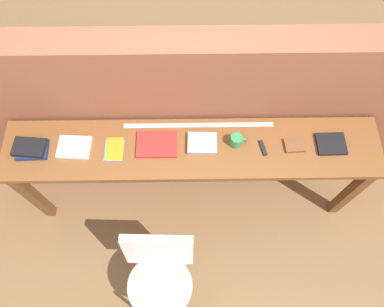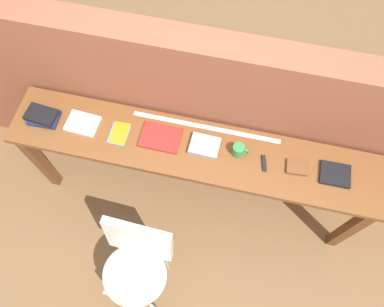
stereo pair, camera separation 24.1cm
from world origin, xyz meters
TOP-DOWN VIEW (x-y plane):
  - ground_plane at (0.00, 0.00)m, footprint 40.00×40.00m
  - brick_wall_back at (0.00, 0.64)m, footprint 6.00×0.20m
  - sideboard at (0.00, 0.30)m, footprint 2.50×0.44m
  - chair_white_moulded at (-0.22, -0.44)m, footprint 0.46×0.47m
  - book_stack_leftmost at (-1.04, 0.29)m, footprint 0.22×0.15m
  - magazine_cycling at (-0.77, 0.31)m, footprint 0.22×0.17m
  - pamphlet_pile_colourful at (-0.51, 0.29)m, footprint 0.13×0.18m
  - book_open_centre at (-0.23, 0.32)m, footprint 0.27×0.19m
  - book_grey_hardcover at (0.07, 0.32)m, footprint 0.20×0.16m
  - mug at (0.29, 0.33)m, footprint 0.11×0.08m
  - multitool_folded at (0.47, 0.29)m, footprint 0.05×0.11m
  - leather_journal_brown at (0.67, 0.31)m, footprint 0.14×0.11m
  - book_repair_rightmost at (0.91, 0.31)m, footprint 0.19×0.16m
  - ruler_metal_back_edge at (0.05, 0.47)m, footprint 1.01×0.03m

SIDE VIEW (x-z plane):
  - ground_plane at x=0.00m, z-range 0.00..0.00m
  - chair_white_moulded at x=-0.22m, z-range 0.08..0.97m
  - sideboard at x=0.00m, z-range 0.30..1.18m
  - brick_wall_back at x=0.00m, z-range 0.00..1.52m
  - ruler_metal_back_edge at x=0.05m, z-range 0.88..0.88m
  - pamphlet_pile_colourful at x=-0.51m, z-range 0.88..0.89m
  - multitool_folded at x=0.47m, z-range 0.88..0.90m
  - magazine_cycling at x=-0.77m, z-range 0.88..0.90m
  - book_open_centre at x=-0.23m, z-range 0.88..0.90m
  - leather_journal_brown at x=0.67m, z-range 0.88..0.90m
  - book_repair_rightmost at x=0.91m, z-range 0.88..0.90m
  - book_grey_hardcover at x=0.07m, z-range 0.88..0.92m
  - book_stack_leftmost at x=-1.04m, z-range 0.88..0.95m
  - mug at x=0.29m, z-range 0.88..0.97m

